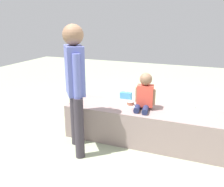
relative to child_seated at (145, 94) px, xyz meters
name	(u,v)px	position (x,y,z in m)	size (l,w,h in m)	color
ground_plane	(144,141)	(0.02, 0.00, -0.68)	(12.00, 12.00, 0.00)	#9CA787
concrete_ledge	(145,125)	(0.02, 0.00, -0.45)	(2.16, 0.59, 0.46)	gray
child_seated	(145,94)	(0.00, 0.00, 0.00)	(0.28, 0.33, 0.48)	#20274D
adult_standing	(75,78)	(-0.71, -0.55, 0.26)	(0.35, 0.39, 1.56)	#342D37
cake_plate	(130,104)	(-0.21, 0.06, -0.19)	(0.22, 0.22, 0.07)	white
gift_bag	(126,99)	(-0.66, 1.21, -0.53)	(0.22, 0.10, 0.33)	#4C99E0
water_bottle_near_gift	(195,112)	(0.60, 1.13, -0.59)	(0.06, 0.06, 0.20)	silver
party_cup_red	(177,118)	(0.34, 0.85, -0.62)	(0.08, 0.08, 0.11)	red
cake_box_white	(147,117)	(-0.11, 0.69, -0.62)	(0.33, 0.31, 0.12)	white
handbag_black_leather	(206,125)	(0.79, 0.59, -0.56)	(0.29, 0.11, 0.32)	black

